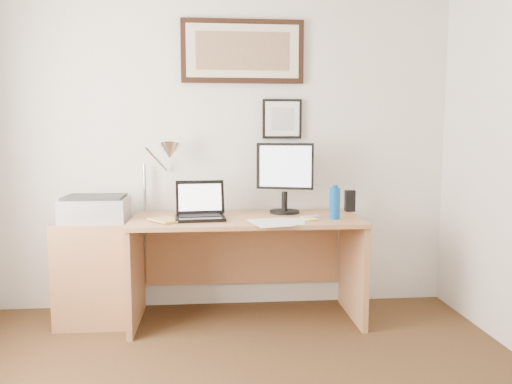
{
  "coord_description": "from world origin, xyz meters",
  "views": [
    {
      "loc": [
        -0.08,
        -1.84,
        1.33
      ],
      "look_at": [
        0.2,
        1.43,
        0.95
      ],
      "focal_mm": 35.0,
      "sensor_mm": 36.0,
      "label": 1
    }
  ],
  "objects": [
    {
      "name": "marker_pen",
      "position": [
        0.59,
        1.57,
        0.76
      ],
      "size": [
        0.14,
        0.06,
        0.02
      ],
      "primitive_type": "cylinder",
      "rotation": [
        0.0,
        1.57,
        0.35
      ],
      "color": "white",
      "rests_on": "desk"
    },
    {
      "name": "wall_back",
      "position": [
        0.0,
        2.0,
        1.25
      ],
      "size": [
        3.5,
        0.02,
        2.5
      ],
      "primitive_type": "cube",
      "color": "silver",
      "rests_on": "ground"
    },
    {
      "name": "desk_lamp",
      "position": [
        -0.41,
        1.81,
        1.19
      ],
      "size": [
        0.29,
        0.27,
        0.53
      ],
      "color": "silver",
      "rests_on": "desk"
    },
    {
      "name": "picture_small",
      "position": [
        0.45,
        1.97,
        1.45
      ],
      "size": [
        0.3,
        0.03,
        0.3
      ],
      "color": "black",
      "rests_on": "wall_back"
    },
    {
      "name": "paper_sheet_b",
      "position": [
        0.44,
        1.43,
        0.75
      ],
      "size": [
        0.23,
        0.3,
        0.0
      ],
      "primitive_type": "cube",
      "rotation": [
        0.0,
        0.0,
        -0.19
      ],
      "color": "white",
      "rests_on": "desk"
    },
    {
      "name": "sticky_pad",
      "position": [
        0.58,
        1.47,
        0.76
      ],
      "size": [
        0.1,
        0.1,
        0.01
      ],
      "primitive_type": "cube",
      "rotation": [
        0.0,
        0.0,
        0.31
      ],
      "color": "#F8ED75",
      "rests_on": "desk"
    },
    {
      "name": "bottle_cap",
      "position": [
        0.76,
        1.51,
        0.98
      ],
      "size": [
        0.04,
        0.04,
        0.02
      ],
      "primitive_type": "cylinder",
      "color": "#0C4DA3",
      "rests_on": "water_bottle"
    },
    {
      "name": "speaker",
      "position": [
        0.95,
        1.84,
        0.83
      ],
      "size": [
        0.07,
        0.06,
        0.16
      ],
      "primitive_type": "cube",
      "rotation": [
        0.0,
        0.0,
        -0.02
      ],
      "color": "black",
      "rests_on": "desk"
    },
    {
      "name": "desk",
      "position": [
        0.15,
        1.72,
        0.51
      ],
      "size": [
        1.6,
        0.7,
        0.75
      ],
      "color": "#A87046",
      "rests_on": "floor"
    },
    {
      "name": "printer",
      "position": [
        -0.9,
        1.68,
        0.82
      ],
      "size": [
        0.44,
        0.34,
        0.18
      ],
      "color": "#A0A0A3",
      "rests_on": "side_cabinet"
    },
    {
      "name": "side_cabinet",
      "position": [
        -0.92,
        1.68,
        0.36
      ],
      "size": [
        0.5,
        0.4,
        0.73
      ],
      "primitive_type": "cube",
      "color": "#A87046",
      "rests_on": "floor"
    },
    {
      "name": "lcd_monitor",
      "position": [
        0.45,
        1.79,
        1.04
      ],
      "size": [
        0.41,
        0.22,
        0.52
      ],
      "color": "black",
      "rests_on": "desk"
    },
    {
      "name": "book",
      "position": [
        -0.46,
        1.45,
        0.76
      ],
      "size": [
        0.27,
        0.29,
        0.02
      ],
      "primitive_type": "imported",
      "rotation": [
        0.0,
        0.0,
        0.65
      ],
      "color": "tan",
      "rests_on": "desk"
    },
    {
      "name": "water_bottle",
      "position": [
        0.76,
        1.51,
        0.86
      ],
      "size": [
        0.08,
        0.08,
        0.22
      ],
      "primitive_type": "cylinder",
      "color": "#0C4DA3",
      "rests_on": "desk"
    },
    {
      "name": "laptop",
      "position": [
        -0.17,
        1.6,
        0.81
      ],
      "size": [
        0.36,
        0.32,
        0.26
      ],
      "color": "black",
      "rests_on": "desk"
    },
    {
      "name": "picture_large",
      "position": [
        0.15,
        1.97,
        1.95
      ],
      "size": [
        0.92,
        0.04,
        0.47
      ],
      "color": "black",
      "rests_on": "wall_back"
    },
    {
      "name": "paper_sheet_a",
      "position": [
        0.29,
        1.4,
        0.75
      ],
      "size": [
        0.3,
        0.38,
        0.0
      ],
      "primitive_type": "cube",
      "rotation": [
        0.0,
        0.0,
        0.23
      ],
      "color": "white",
      "rests_on": "desk"
    }
  ]
}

